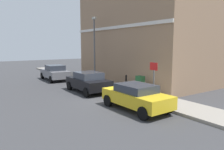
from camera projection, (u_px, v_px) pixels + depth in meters
ground at (112, 100)px, 13.51m from camera, size 80.00×80.00×0.00m
sidewalk at (94, 82)px, 19.58m from camera, size 2.23×30.00×0.15m
corner_building at (147, 35)px, 20.44m from camera, size 7.84×12.78×8.77m
car_yellow at (136, 96)px, 11.29m from camera, size 1.93×3.97×1.36m
car_black at (88, 82)px, 15.64m from camera, size 1.96×3.93×1.46m
car_grey at (55, 72)px, 20.99m from camera, size 1.95×4.10×1.48m
utility_cabinet at (140, 85)px, 14.78m from camera, size 0.46×0.61×1.15m
bollard_near_cabinet at (126, 81)px, 16.21m from camera, size 0.14×0.14×1.04m
street_sign at (154, 76)px, 12.19m from camera, size 0.08×0.60×2.30m
lamppost at (94, 46)px, 19.40m from camera, size 0.20×0.44×5.72m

